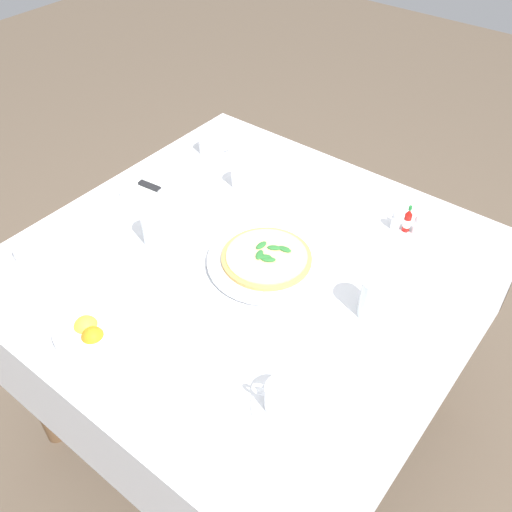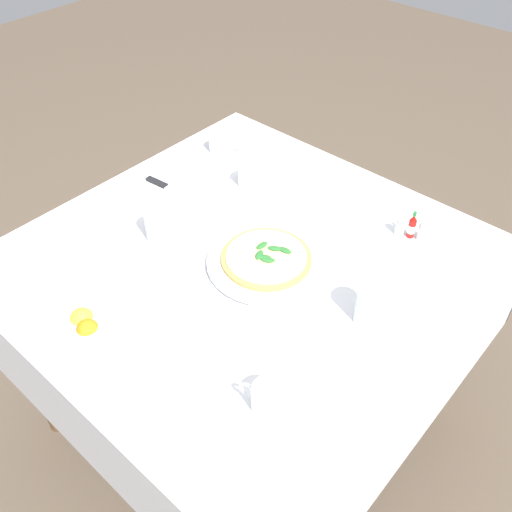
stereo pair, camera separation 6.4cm
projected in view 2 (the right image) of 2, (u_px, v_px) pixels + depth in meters
name	position (u px, v px, depth m)	size (l,w,h in m)	color
ground_plane	(248.00, 414.00, 1.95)	(8.00, 8.00, 0.00)	brown
dining_table	(246.00, 294.00, 1.54)	(1.11, 1.11, 0.74)	white
pizza_plate	(266.00, 262.00, 1.43)	(0.30, 0.30, 0.02)	white
pizza	(266.00, 257.00, 1.42)	(0.23, 0.23, 0.02)	tan
coffee_cup_right_edge	(270.00, 400.00, 1.11)	(0.13, 0.13, 0.06)	white
coffee_cup_center_back	(251.00, 177.00, 1.67)	(0.13, 0.13, 0.07)	white
coffee_cup_near_right	(221.00, 145.00, 1.82)	(0.13, 0.13, 0.06)	white
coffee_cup_left_edge	(35.00, 244.00, 1.45)	(0.13, 0.13, 0.07)	white
water_glass_near_left	(370.00, 305.00, 1.27)	(0.07, 0.07, 0.11)	white
water_glass_back_corner	(157.00, 225.00, 1.48)	(0.06, 0.06, 0.10)	white
napkin_folded	(169.00, 192.00, 1.65)	(0.23, 0.15, 0.02)	white
dinner_knife	(170.00, 188.00, 1.64)	(0.20, 0.04, 0.01)	silver
citrus_bowl	(85.00, 326.00, 1.25)	(0.15, 0.15, 0.06)	white
hot_sauce_bottle	(412.00, 227.00, 1.50)	(0.02, 0.02, 0.08)	#B7140F
salt_shaker	(422.00, 232.00, 1.49)	(0.03, 0.03, 0.06)	white
pepper_shaker	(400.00, 226.00, 1.51)	(0.03, 0.03, 0.06)	white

